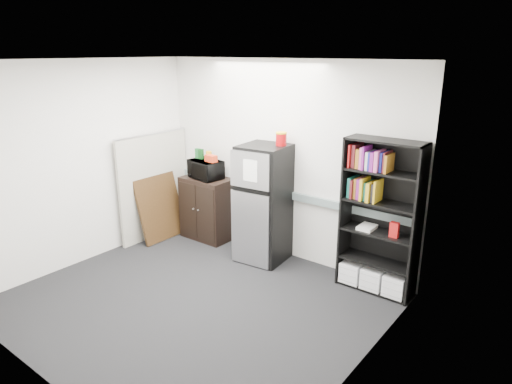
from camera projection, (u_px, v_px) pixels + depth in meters
floor at (194, 301)px, 5.31m from camera, size 4.00×4.00×0.00m
wall_back at (282, 161)px, 6.22m from camera, size 4.00×0.02×2.70m
wall_right at (361, 235)px, 3.73m from camera, size 0.02×3.50×2.70m
wall_left at (84, 164)px, 6.07m from camera, size 0.02×3.50×2.70m
ceiling at (184, 60)px, 4.50m from camera, size 4.00×3.50×0.02m
electrical_raceway at (280, 193)px, 6.34m from camera, size 3.92×0.05×0.10m
wall_note at (261, 143)px, 6.36m from camera, size 0.14×0.00×0.10m
bookshelf at (380, 219)px, 5.32m from camera, size 0.90×0.34×1.85m
cubicle_partition at (154, 185)px, 6.99m from camera, size 0.06×1.30×1.62m
cabinet at (208, 208)px, 6.99m from camera, size 0.77×0.51×0.96m
microwave at (205, 169)px, 6.80m from camera, size 0.54×0.40×0.28m
snack_box_a at (198, 153)px, 6.87m from camera, size 0.08×0.07×0.15m
snack_box_b at (201, 154)px, 6.83m from camera, size 0.08×0.06×0.15m
snack_box_c at (209, 156)px, 6.74m from camera, size 0.08×0.06×0.14m
snack_bag at (211, 159)px, 6.65m from camera, size 0.19×0.12×0.10m
refrigerator at (264, 204)px, 6.17m from camera, size 0.67×0.69×1.61m
coffee_can at (281, 138)px, 5.90m from camera, size 0.14×0.14×0.19m
framed_poster at (160, 207)px, 6.98m from camera, size 0.29×0.78×0.98m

